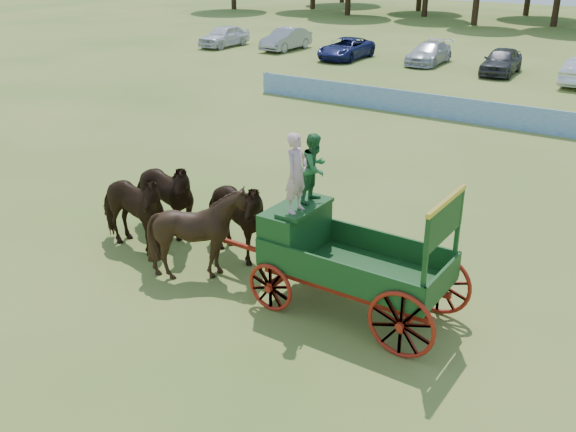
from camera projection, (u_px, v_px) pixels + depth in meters
The scene contains 7 objects.
ground at pixel (301, 336), 12.88m from camera, with size 160.00×160.00×0.00m, color olive.
horse_lead_left at pixel (130, 210), 16.02m from camera, with size 1.20×2.62×2.22m, color black.
horse_lead_right at pixel (161, 197), 16.86m from camera, with size 1.20×2.62×2.22m, color black.
horse_wheel_left at pixel (203, 233), 14.79m from camera, with size 1.79×2.02×2.22m, color black.
horse_wheel_right at pixel (232, 217), 15.63m from camera, with size 1.20×2.62×2.22m, color black.
farm_dray at pixel (326, 234), 13.49m from camera, with size 6.00×2.00×3.82m.
sponsor_banner at pixel (514, 117), 26.91m from camera, with size 26.00×0.08×1.05m, color #1B5A92.
Camera 1 is at (5.89, -9.17, 7.27)m, focal length 40.00 mm.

